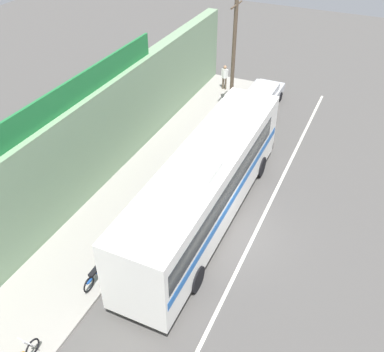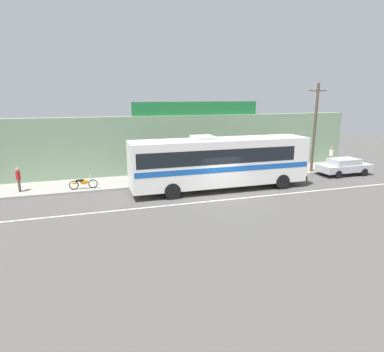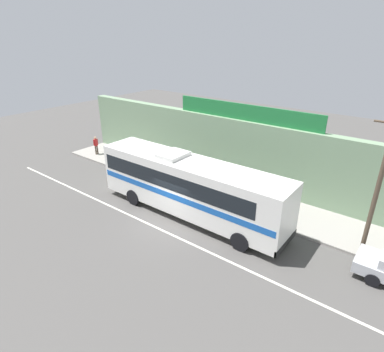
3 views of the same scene
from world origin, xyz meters
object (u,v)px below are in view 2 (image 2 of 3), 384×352
Objects in this scene: intercity_bus at (219,160)px; utility_pole at (315,127)px; motorcycle_blue at (143,179)px; motorcycle_green at (83,183)px; pedestrian_far_right at (331,155)px; pedestrian_far_left at (18,178)px; parked_car at (344,166)px.

utility_pole is at bearing 14.10° from intercity_bus.
utility_pole is at bearing 0.05° from motorcycle_blue.
pedestrian_far_right reaches higher than motorcycle_green.
utility_pole is at bearing -0.42° from motorcycle_green.
pedestrian_far_left is at bearing 178.19° from utility_pole.
utility_pole is 4.40× the size of pedestrian_far_left.
utility_pole reaches higher than motorcycle_green.
motorcycle_green is at bearing -175.88° from pedestrian_far_right.
utility_pole is 4.27× the size of pedestrian_far_right.
intercity_bus is at bearing -165.90° from utility_pole.
utility_pole is at bearing -1.81° from pedestrian_far_left.
motorcycle_blue is at bearing -5.02° from pedestrian_far_left.
intercity_bus reaches higher than motorcycle_blue.
parked_car is at bearing 4.85° from intercity_bus.
parked_car is 4.05m from utility_pole.
intercity_bus is 13.46m from pedestrian_far_left.
intercity_bus is 13.32m from pedestrian_far_right.
utility_pole is (-2.15, 1.37, 3.15)m from parked_car.
motorcycle_blue is at bearing -179.95° from utility_pole.
pedestrian_far_right reaches higher than pedestrian_far_left.
pedestrian_far_right is at bearing 69.06° from parked_car.
motorcycle_green is 1.14× the size of pedestrian_far_left.
motorcycle_green is at bearing 179.58° from utility_pole.
pedestrian_far_left reaches higher than parked_car.
utility_pole reaches higher than pedestrian_far_right.
motorcycle_green is (-9.03, 2.48, -1.50)m from intercity_bus.
utility_pole is 3.85× the size of motorcycle_green.
pedestrian_far_left is (-13.07, 3.05, -0.97)m from intercity_bus.
intercity_bus is 7.54× the size of pedestrian_far_left.
utility_pole is (9.34, 2.35, 1.82)m from intercity_bus.
utility_pole is 3.85× the size of motorcycle_blue.
pedestrian_far_left is (-24.55, 2.08, 0.36)m from parked_car.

